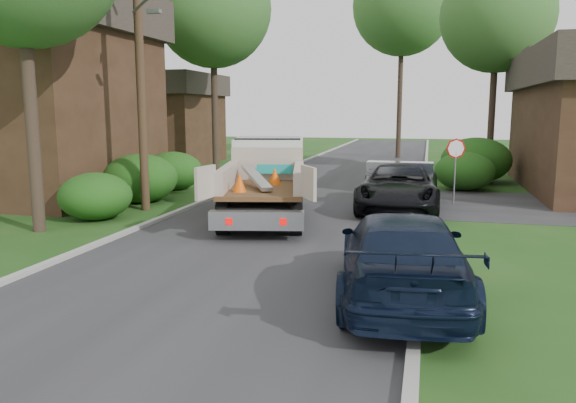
# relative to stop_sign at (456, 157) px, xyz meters

# --- Properties ---
(ground) EXTENTS (120.00, 120.00, 0.00)m
(ground) POSITION_rel_stop_sign_xyz_m (-5.20, -9.00, -1.78)
(ground) COLOR #164212
(ground) RESTS_ON ground
(road) EXTENTS (8.00, 90.00, 0.02)m
(road) POSITION_rel_stop_sign_xyz_m (-5.20, 1.00, -1.77)
(road) COLOR #28282B
(road) RESTS_ON ground
(curb_left) EXTENTS (0.20, 90.00, 0.12)m
(curb_left) POSITION_rel_stop_sign_xyz_m (-9.30, 1.00, -1.72)
(curb_left) COLOR #9E9E99
(curb_left) RESTS_ON ground
(curb_right) EXTENTS (0.20, 90.00, 0.12)m
(curb_right) POSITION_rel_stop_sign_xyz_m (-1.10, 1.00, -1.72)
(curb_right) COLOR #9E9E99
(curb_right) RESTS_ON ground
(stop_sign) EXTENTS (0.71, 0.32, 2.48)m
(stop_sign) POSITION_rel_stop_sign_xyz_m (0.00, 0.00, 0.00)
(stop_sign) COLOR slate
(stop_sign) RESTS_ON ground
(utility_pole) EXTENTS (2.42, 1.25, 10.00)m
(utility_pole) POSITION_rel_stop_sign_xyz_m (-10.68, -4.02, 3.40)
(utility_pole) COLOR #382619
(utility_pole) RESTS_ON ground
(house_left_near) EXTENTS (9.72, 8.64, 8.40)m
(house_left_near) POSITION_rel_stop_sign_xyz_m (-17.20, -2.00, 2.50)
(house_left_near) COLOR #362216
(house_left_near) RESTS_ON ground
(house_left_far) EXTENTS (7.56, 7.56, 6.00)m
(house_left_far) POSITION_rel_stop_sign_xyz_m (-18.70, 13.00, 1.27)
(house_left_far) COLOR #362216
(house_left_far) RESTS_ON ground
(hedge_left_a) EXTENTS (2.34, 2.34, 1.53)m
(hedge_left_a) POSITION_rel_stop_sign_xyz_m (-11.40, -6.00, -1.01)
(hedge_left_a) COLOR #114912
(hedge_left_a) RESTS_ON ground
(hedge_left_b) EXTENTS (2.86, 2.86, 1.87)m
(hedge_left_b) POSITION_rel_stop_sign_xyz_m (-11.70, -2.50, -0.84)
(hedge_left_b) COLOR #114912
(hedge_left_b) RESTS_ON ground
(hedge_left_c) EXTENTS (2.60, 2.60, 1.70)m
(hedge_left_c) POSITION_rel_stop_sign_xyz_m (-12.00, 1.00, -0.93)
(hedge_left_c) COLOR #114912
(hedge_left_c) RESTS_ON ground
(hedge_right_a) EXTENTS (2.60, 2.60, 1.70)m
(hedge_right_a) POSITION_rel_stop_sign_xyz_m (0.60, 4.00, -0.93)
(hedge_right_a) COLOR #114912
(hedge_right_a) RESTS_ON ground
(hedge_right_b) EXTENTS (3.38, 3.38, 2.21)m
(hedge_right_b) POSITION_rel_stop_sign_xyz_m (1.30, 7.00, -0.67)
(hedge_right_b) COLOR #114912
(hedge_right_b) RESTS_ON ground
(tree_left_far) EXTENTS (6.40, 6.40, 12.20)m
(tree_left_far) POSITION_rel_stop_sign_xyz_m (-12.70, 8.00, 7.20)
(tree_left_far) COLOR #2D2119
(tree_left_far) RESTS_ON ground
(tree_right_far) EXTENTS (6.00, 6.00, 11.50)m
(tree_right_far) POSITION_rel_stop_sign_xyz_m (2.30, 11.00, 6.70)
(tree_right_far) COLOR #2D2119
(tree_right_far) RESTS_ON ground
(tree_left_back) EXTENTS (6.00, 6.00, 12.00)m
(tree_left_back) POSITION_rel_stop_sign_xyz_m (-19.20, 4.00, 7.20)
(tree_left_back) COLOR #2D2119
(tree_left_back) RESTS_ON ground
(tree_center_far) EXTENTS (7.20, 7.20, 14.60)m
(tree_center_far) POSITION_rel_stop_sign_xyz_m (-3.20, 21.00, 9.20)
(tree_center_far) COLOR #2D2119
(tree_center_far) RESTS_ON ground
(flatbed_truck) EXTENTS (4.19, 7.20, 2.57)m
(flatbed_truck) POSITION_rel_stop_sign_xyz_m (-6.29, -3.71, -0.38)
(flatbed_truck) COLOR black
(flatbed_truck) RESTS_ON ground
(black_pickup) EXTENTS (2.81, 5.96, 1.65)m
(black_pickup) POSITION_rel_stop_sign_xyz_m (-1.97, -1.80, -0.95)
(black_pickup) COLOR black
(black_pickup) RESTS_ON ground
(navy_suv) EXTENTS (2.87, 5.86, 1.64)m
(navy_suv) POSITION_rel_stop_sign_xyz_m (-1.40, -11.50, -0.96)
(navy_suv) COLOR black
(navy_suv) RESTS_ON ground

